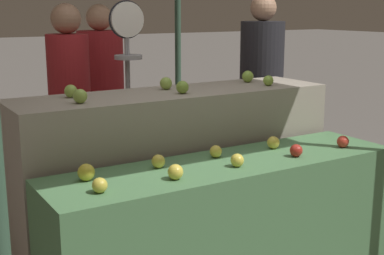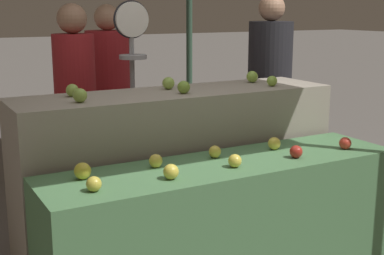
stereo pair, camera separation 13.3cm
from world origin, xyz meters
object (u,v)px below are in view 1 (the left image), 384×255
at_px(person_vendor_at_scale, 70,98).
at_px(person_customer_right, 261,80).
at_px(person_customer_left, 102,89).
at_px(wooden_crate_side, 354,198).
at_px(produce_scale, 128,67).

bearing_deg(person_vendor_at_scale, person_customer_right, 179.67).
xyz_separation_m(person_vendor_at_scale, person_customer_right, (1.75, -0.07, 0.03)).
bearing_deg(person_vendor_at_scale, person_customer_left, -130.74).
bearing_deg(person_customer_left, wooden_crate_side, 131.13).
bearing_deg(produce_scale, person_customer_right, 8.88).
relative_size(produce_scale, person_customer_left, 1.01).
bearing_deg(person_customer_right, person_vendor_at_scale, -31.10).
distance_m(produce_scale, person_customer_right, 1.44).
bearing_deg(person_customer_right, produce_scale, -19.93).
bearing_deg(wooden_crate_side, produce_scale, 151.05).
height_order(person_customer_right, wooden_crate_side, person_customer_right).
xyz_separation_m(person_customer_left, person_customer_right, (1.31, -0.55, 0.05)).
distance_m(produce_scale, person_vendor_at_scale, 0.51).
relative_size(produce_scale, person_vendor_at_scale, 1.01).
height_order(produce_scale, wooden_crate_side, produce_scale).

